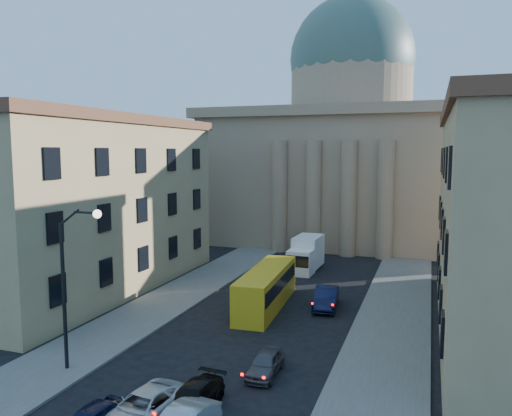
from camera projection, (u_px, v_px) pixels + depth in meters
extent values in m
cube|color=#5A5752|center=(150.00, 311.00, 36.55)|extent=(5.00, 60.00, 0.15)
cube|color=#5A5752|center=(388.00, 340.00, 30.95)|extent=(5.00, 60.00, 0.15)
cube|color=#8F7358|center=(349.00, 179.00, 68.48)|extent=(34.00, 26.00, 16.00)
cube|color=#8F7358|center=(350.00, 117.00, 67.53)|extent=(35.50, 27.50, 1.20)
cylinder|color=#8F7358|center=(351.00, 90.00, 67.12)|extent=(16.00, 16.00, 8.00)
sphere|color=#465F52|center=(352.00, 59.00, 66.67)|extent=(16.40, 16.40, 16.40)
cube|color=#8F7358|center=(204.00, 194.00, 73.80)|extent=(13.00, 13.00, 11.00)
cone|color=brown|center=(204.00, 143.00, 72.95)|extent=(26.02, 26.02, 4.00)
cylinder|color=#8F7358|center=(280.00, 196.00, 58.25)|extent=(1.80, 1.80, 13.00)
cylinder|color=#8F7358|center=(313.00, 197.00, 56.93)|extent=(1.80, 1.80, 13.00)
cylinder|color=#8F7358|center=(348.00, 199.00, 55.61)|extent=(1.80, 1.80, 13.00)
cylinder|color=#8F7358|center=(385.00, 200.00, 54.30)|extent=(1.80, 1.80, 13.00)
cube|color=tan|center=(85.00, 208.00, 42.32)|extent=(11.00, 26.00, 14.00)
cube|color=brown|center=(82.00, 120.00, 41.49)|extent=(11.60, 26.60, 0.80)
cylinder|color=black|center=(64.00, 298.00, 26.40)|extent=(0.20, 0.20, 8.00)
cylinder|color=black|center=(69.00, 217.00, 25.73)|extent=(1.30, 0.12, 0.96)
cylinder|color=black|center=(85.00, 212.00, 25.37)|extent=(1.30, 0.12, 0.12)
sphere|color=white|center=(97.00, 214.00, 25.13)|extent=(0.44, 0.44, 0.44)
imported|color=silver|center=(144.00, 408.00, 21.67)|extent=(2.84, 5.03, 1.33)
imported|color=black|center=(192.00, 399.00, 22.53)|extent=(1.98, 4.30, 1.22)
imported|color=#454449|center=(266.00, 363.00, 26.30)|extent=(1.51, 3.60, 1.22)
imported|color=black|center=(326.00, 298.00, 37.56)|extent=(2.11, 4.85, 1.55)
cube|color=gold|center=(266.00, 288.00, 37.64)|extent=(3.01, 10.48, 2.92)
cube|color=black|center=(266.00, 282.00, 37.58)|extent=(3.03, 9.92, 1.03)
cylinder|color=black|center=(240.00, 316.00, 34.40)|extent=(0.34, 0.96, 0.94)
cylinder|color=black|center=(266.00, 318.00, 33.90)|extent=(0.34, 0.96, 0.94)
cylinder|color=black|center=(267.00, 287.00, 41.60)|extent=(0.34, 0.96, 0.94)
cylinder|color=black|center=(289.00, 289.00, 41.10)|extent=(0.34, 0.96, 0.94)
cube|color=white|center=(301.00, 262.00, 47.69)|extent=(2.35, 2.45, 2.39)
cube|color=black|center=(297.00, 262.00, 46.59)|extent=(2.19, 0.18, 1.09)
cube|color=white|center=(308.00, 251.00, 50.12)|extent=(2.50, 4.24, 3.08)
cylinder|color=black|center=(289.00, 270.00, 47.76)|extent=(0.30, 0.90, 0.90)
cylinder|color=black|center=(310.00, 272.00, 47.05)|extent=(0.30, 0.90, 0.90)
cylinder|color=black|center=(301.00, 261.00, 51.45)|extent=(0.30, 0.90, 0.90)
cylinder|color=black|center=(320.00, 263.00, 50.75)|extent=(0.30, 0.90, 0.90)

